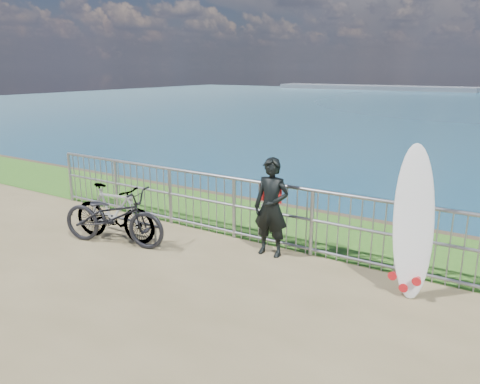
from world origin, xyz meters
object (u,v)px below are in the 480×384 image
Objects in this scene: bicycle_near at (113,216)px; bicycle_far at (114,213)px; surfboard at (413,227)px; surfer at (271,207)px.

bicycle_near is 1.14× the size of bicycle_far.
bicycle_far is at bearing -171.40° from surfboard.
bicycle_near is at bearing -169.30° from surfboard.
surfboard is 4.96m from bicycle_far.
bicycle_far is at bearing -164.52° from surfer.
bicycle_near is at bearing -144.43° from bicycle_far.
surfer is at bearing 175.46° from surfboard.
bicycle_near is (-2.50, -1.07, -0.30)m from surfer.
bicycle_near is 0.22m from bicycle_far.
surfboard reaches higher than bicycle_far.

